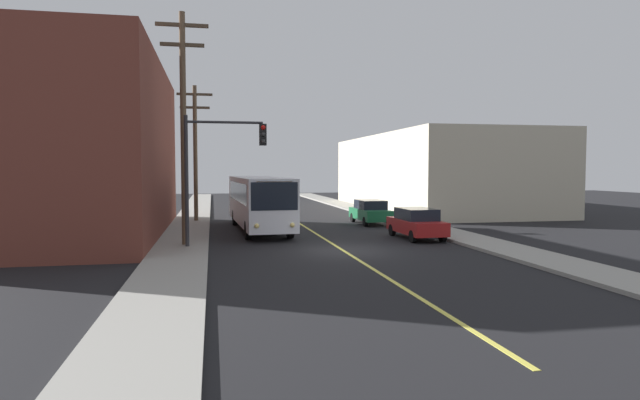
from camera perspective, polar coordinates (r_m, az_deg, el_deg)
name	(u,v)px	position (r m, az deg, el deg)	size (l,w,h in m)	color
ground_plane	(343,250)	(24.69, 2.43, -5.33)	(120.00, 120.00, 0.00)	black
sidewalk_left	(189,229)	(33.94, -13.69, -2.94)	(2.50, 90.00, 0.15)	gray
sidewalk_right	(414,224)	(36.33, 9.84, -2.50)	(2.50, 90.00, 0.15)	gray
lane_stripe_center	(294,220)	(39.32, -2.75, -2.12)	(0.16, 60.00, 0.01)	#D8CC4C
building_left_brick	(69,149)	(32.91, -24.89, 4.86)	(10.00, 19.88, 9.56)	brown
building_right_warehouse	(433,172)	(51.74, 11.83, 2.85)	(12.00, 26.52, 6.77)	beige
city_bus	(259,200)	(32.78, -6.48, -0.03)	(3.11, 12.24, 3.20)	silver
parked_car_red	(416,223)	(29.16, 10.12, -2.39)	(1.89, 4.44, 1.62)	maroon
parked_car_green	(370,212)	(36.59, 5.33, -1.22)	(1.88, 4.43, 1.62)	#196038
utility_pole_near	(183,118)	(26.26, -14.20, 8.35)	(2.40, 0.28, 10.79)	brown
utility_pole_mid	(195,146)	(38.28, -13.01, 5.54)	(2.40, 0.28, 9.26)	brown
traffic_signal_left_corner	(220,156)	(25.42, -10.44, 4.60)	(3.75, 0.48, 6.00)	#2D2D33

